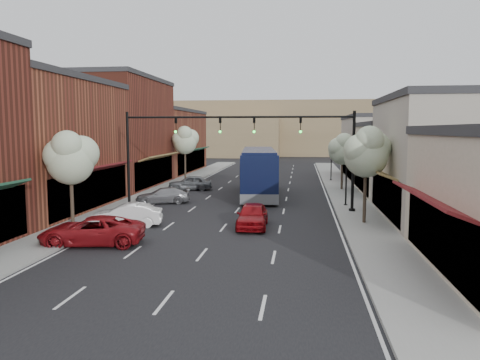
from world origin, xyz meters
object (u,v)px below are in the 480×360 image
(lamp_post_near, at_px, (347,167))
(parked_car_d, at_px, (190,183))
(parked_car_a, at_px, (92,231))
(parked_car_c, at_px, (163,196))
(lamp_post_far, at_px, (331,154))
(red_hatchback, at_px, (252,215))
(tree_left_near, at_px, (71,157))
(coach_bus, at_px, (259,172))
(tree_left_far, at_px, (185,140))
(tree_right_near, at_px, (367,151))
(tree_right_far, at_px, (343,148))
(parked_car_b, at_px, (127,215))
(signal_mast_left, at_px, (160,145))
(signal_mast_right, at_px, (318,146))

(lamp_post_near, relative_size, parked_car_d, 1.07)
(parked_car_a, relative_size, parked_car_c, 1.23)
(lamp_post_far, height_order, parked_car_d, lamp_post_far)
(red_hatchback, distance_m, parked_car_a, 9.09)
(tree_left_near, height_order, coach_bus, tree_left_near)
(tree_left_far, xyz_separation_m, parked_car_d, (2.33, -7.46, -3.90))
(tree_left_near, bearing_deg, coach_bus, 60.42)
(lamp_post_far, distance_m, red_hatchback, 26.55)
(tree_right_near, relative_size, tree_right_far, 1.10)
(tree_left_far, bearing_deg, red_hatchback, -67.24)
(lamp_post_near, xyz_separation_m, coach_bus, (-7.00, 5.39, -0.92))
(tree_right_near, bearing_deg, tree_left_far, 127.04)
(parked_car_a, height_order, parked_car_c, parked_car_a)
(tree_right_near, bearing_deg, red_hatchback, -165.85)
(parked_car_c, bearing_deg, coach_bus, 111.45)
(parked_car_d, bearing_deg, tree_left_near, -17.22)
(parked_car_a, height_order, parked_car_b, parked_car_a)
(signal_mast_left, distance_m, parked_car_c, 4.72)
(tree_left_far, height_order, parked_car_a, tree_left_far)
(parked_car_b, xyz_separation_m, parked_car_d, (-0.17, 16.84, 0.02))
(tree_right_far, height_order, tree_left_far, tree_left_far)
(tree_left_near, distance_m, parked_car_c, 11.27)
(signal_mast_left, relative_size, parked_car_c, 1.96)
(tree_left_far, bearing_deg, signal_mast_left, -81.65)
(parked_car_a, distance_m, parked_car_b, 4.50)
(lamp_post_far, xyz_separation_m, red_hatchback, (-6.12, -25.74, -2.28))
(signal_mast_left, height_order, parked_car_a, signal_mast_left)
(signal_mast_right, height_order, parked_car_c, signal_mast_right)
(tree_right_near, relative_size, tree_left_near, 1.05)
(tree_right_far, relative_size, red_hatchback, 1.28)
(lamp_post_near, relative_size, parked_car_a, 0.86)
(tree_left_near, distance_m, lamp_post_far, 32.35)
(signal_mast_right, distance_m, parked_car_b, 13.61)
(lamp_post_far, xyz_separation_m, parked_car_d, (-13.73, -9.52, -2.30))
(red_hatchback, bearing_deg, lamp_post_far, 75.04)
(tree_left_near, xyz_separation_m, red_hatchback, (9.94, 2.32, -3.50))
(tree_left_far, distance_m, lamp_post_far, 16.26)
(coach_bus, relative_size, parked_car_d, 3.25)
(coach_bus, distance_m, parked_car_b, 15.74)
(signal_mast_left, distance_m, red_hatchback, 10.07)
(signal_mast_left, bearing_deg, red_hatchback, -38.14)
(signal_mast_right, height_order, parked_car_b, signal_mast_right)
(signal_mast_right, xyz_separation_m, tree_right_near, (2.73, -4.05, -0.17))
(tree_right_far, xyz_separation_m, parked_car_b, (-14.10, -18.30, -3.31))
(tree_left_far, bearing_deg, coach_bus, -47.99)
(tree_left_far, distance_m, parked_car_b, 24.74)
(parked_car_b, bearing_deg, tree_right_near, 86.29)
(tree_left_near, distance_m, parked_car_a, 5.10)
(red_hatchback, bearing_deg, tree_left_far, 111.17)
(red_hatchback, height_order, parked_car_d, red_hatchback)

